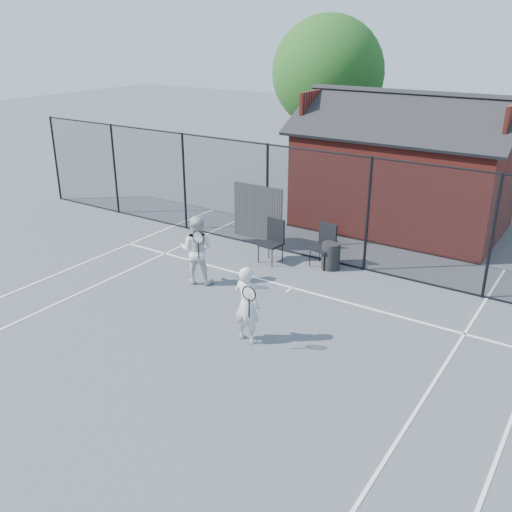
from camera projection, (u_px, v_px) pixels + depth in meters
The scene contains 10 objects.
ground at pixel (219, 341), 11.57m from camera, with size 80.00×80.00×0.00m, color #4D5258.
court_lines at pixel (176, 371), 10.55m from camera, with size 11.02×18.00×0.01m.
fence at pixel (321, 209), 15.06m from camera, with size 22.04×3.00×3.00m.
clubhouse at pixel (404, 176), 17.70m from camera, with size 6.50×4.36×4.19m.
tree_left at pixel (328, 73), 22.76m from camera, with size 4.48×4.48×6.44m.
player_front at pixel (247, 304), 11.28m from camera, with size 0.74×0.56×1.62m.
player_back at pixel (197, 250), 13.91m from camera, with size 1.02×0.90×1.72m.
chair_left at pixel (271, 242), 15.21m from camera, with size 0.55×0.57×1.15m, color black.
chair_right at pixel (322, 246), 14.94m from camera, with size 0.54×0.56×1.13m, color black.
waste_bin at pixel (331, 256), 14.89m from camera, with size 0.49×0.49×0.71m, color black.
Camera 1 is at (6.16, -8.02, 5.93)m, focal length 40.00 mm.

